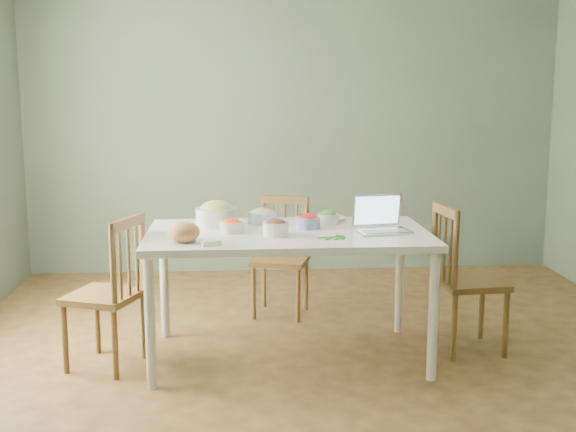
{
  "coord_description": "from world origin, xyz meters",
  "views": [
    {
      "loc": [
        -0.56,
        -4.33,
        1.74
      ],
      "look_at": [
        -0.23,
        0.18,
        0.94
      ],
      "focal_mm": 45.21,
      "sensor_mm": 36.0,
      "label": 1
    }
  ],
  "objects": [
    {
      "name": "butter_stick",
      "position": [
        -0.7,
        -0.23,
        0.85
      ],
      "size": [
        0.11,
        0.06,
        0.03
      ],
      "primitive_type": "cube",
      "rotation": [
        0.0,
        0.0,
        0.29
      ],
      "color": "beige",
      "rests_on": "dining_table"
    },
    {
      "name": "bowl_carrot",
      "position": [
        -0.58,
        0.18,
        0.88
      ],
      "size": [
        0.2,
        0.2,
        0.08
      ],
      "primitive_type": null,
      "rotation": [
        0.0,
        0.0,
        -0.41
      ],
      "color": "#F05910",
      "rests_on": "dining_table"
    },
    {
      "name": "dining_table",
      "position": [
        -0.23,
        0.18,
        0.42
      ],
      "size": [
        1.79,
        1.01,
        0.84
      ],
      "primitive_type": null,
      "color": "white",
      "rests_on": "floor"
    },
    {
      "name": "chair_far",
      "position": [
        -0.22,
        1.09,
        0.45
      ],
      "size": [
        0.49,
        0.48,
        0.91
      ],
      "primitive_type": null,
      "rotation": [
        0.0,
        0.0,
        -0.28
      ],
      "color": "#3C250E",
      "rests_on": "floor"
    },
    {
      "name": "bowl_squash",
      "position": [
        -0.68,
        0.4,
        0.92
      ],
      "size": [
        0.35,
        0.35,
        0.16
      ],
      "primitive_type": null,
      "rotation": [
        0.0,
        0.0,
        0.27
      ],
      "color": "#B8BF4B",
      "rests_on": "dining_table"
    },
    {
      "name": "bowl_broccoli",
      "position": [
        0.06,
        0.41,
        0.88
      ],
      "size": [
        0.18,
        0.18,
        0.09
      ],
      "primitive_type": null,
      "rotation": [
        0.0,
        0.0,
        -0.3
      ],
      "color": "#16671A",
      "rests_on": "dining_table"
    },
    {
      "name": "bowl_mushroom",
      "position": [
        -0.31,
        0.05,
        0.89
      ],
      "size": [
        0.2,
        0.2,
        0.1
      ],
      "primitive_type": null,
      "rotation": [
        0.0,
        0.0,
        -0.35
      ],
      "color": "#321109",
      "rests_on": "dining_table"
    },
    {
      "name": "bowl_onion",
      "position": [
        -0.38,
        0.47,
        0.89
      ],
      "size": [
        0.22,
        0.22,
        0.1
      ],
      "primitive_type": null,
      "rotation": [
        0.0,
        0.0,
        -0.16
      ],
      "color": "silver",
      "rests_on": "dining_table"
    },
    {
      "name": "wall_back",
      "position": [
        0.0,
        2.5,
        1.35
      ],
      "size": [
        5.0,
        0.0,
        2.7
      ],
      "primitive_type": "cube",
      "color": "slate",
      "rests_on": "ground"
    },
    {
      "name": "chair_left",
      "position": [
        -1.39,
        0.11,
        0.48
      ],
      "size": [
        0.53,
        0.54,
        0.96
      ],
      "primitive_type": null,
      "rotation": [
        0.0,
        0.0,
        -1.94
      ],
      "color": "#3C250E",
      "rests_on": "floor"
    },
    {
      "name": "bowl_redpep",
      "position": [
        -0.09,
        0.27,
        0.89
      ],
      "size": [
        0.18,
        0.18,
        0.09
      ],
      "primitive_type": null,
      "rotation": [
        0.0,
        0.0,
        0.12
      ],
      "color": "#AF2909",
      "rests_on": "dining_table"
    },
    {
      "name": "basil_bunch",
      "position": [
        0.02,
        -0.04,
        0.85
      ],
      "size": [
        0.19,
        0.19,
        0.02
      ],
      "primitive_type": null,
      "color": "#21711F",
      "rests_on": "dining_table"
    },
    {
      "name": "wall_front",
      "position": [
        0.0,
        -2.5,
        1.35
      ],
      "size": [
        5.0,
        0.0,
        2.7
      ],
      "primitive_type": "cube",
      "color": "slate",
      "rests_on": "ground"
    },
    {
      "name": "flatbread",
      "position": [
        0.1,
        0.56,
        0.85
      ],
      "size": [
        0.27,
        0.27,
        0.02
      ],
      "primitive_type": "cylinder",
      "rotation": [
        0.0,
        0.0,
        -0.33
      ],
      "color": "beige",
      "rests_on": "dining_table"
    },
    {
      "name": "floor",
      "position": [
        0.0,
        0.0,
        0.0
      ],
      "size": [
        5.0,
        5.0,
        0.0
      ],
      "primitive_type": "cube",
      "color": "#412C16",
      "rests_on": "ground"
    },
    {
      "name": "laptop",
      "position": [
        0.37,
        0.1,
        0.95
      ],
      "size": [
        0.36,
        0.31,
        0.23
      ],
      "primitive_type": null,
      "rotation": [
        0.0,
        0.0,
        0.15
      ],
      "color": "silver",
      "rests_on": "dining_table"
    },
    {
      "name": "chair_right",
      "position": [
        0.99,
        0.23,
        0.49
      ],
      "size": [
        0.45,
        0.47,
        0.99
      ],
      "primitive_type": null,
      "rotation": [
        0.0,
        0.0,
        1.66
      ],
      "color": "#3C250E",
      "rests_on": "floor"
    },
    {
      "name": "bread_boule",
      "position": [
        -0.86,
        -0.1,
        0.9
      ],
      "size": [
        0.24,
        0.24,
        0.12
      ],
      "primitive_type": "ellipsoid",
      "rotation": [
        0.0,
        0.0,
        -0.38
      ],
      "color": "#AF804E",
      "rests_on": "dining_table"
    }
  ]
}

